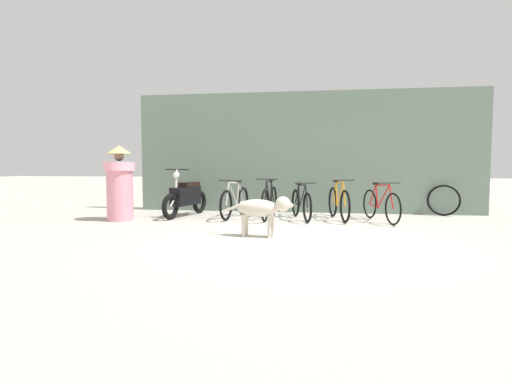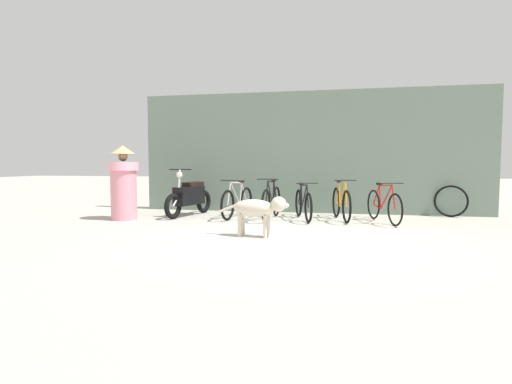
{
  "view_description": "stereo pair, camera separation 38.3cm",
  "coord_description": "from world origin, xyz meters",
  "px_view_note": "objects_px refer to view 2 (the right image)",
  "views": [
    {
      "loc": [
        0.27,
        -6.55,
        1.19
      ],
      "look_at": [
        -0.89,
        1.14,
        0.65
      ],
      "focal_mm": 28.0,
      "sensor_mm": 36.0,
      "label": 1
    },
    {
      "loc": [
        0.65,
        -6.48,
        1.19
      ],
      "look_at": [
        -0.89,
        1.14,
        0.65
      ],
      "focal_mm": 28.0,
      "sensor_mm": 36.0,
      "label": 2
    }
  ],
  "objects_px": {
    "stray_dog": "(258,209)",
    "motorcycle": "(189,197)",
    "bicycle_1": "(271,202)",
    "bicycle_0": "(238,202)",
    "bicycle_4": "(384,205)",
    "spare_tire_left": "(451,201)",
    "bicycle_3": "(341,203)",
    "bicycle_2": "(303,204)",
    "person_in_robes": "(124,183)"
  },
  "relations": [
    {
      "from": "bicycle_2",
      "to": "motorcycle",
      "type": "bearing_deg",
      "value": -108.28
    },
    {
      "from": "bicycle_4",
      "to": "motorcycle",
      "type": "bearing_deg",
      "value": -110.05
    },
    {
      "from": "bicycle_1",
      "to": "stray_dog",
      "type": "height_order",
      "value": "bicycle_1"
    },
    {
      "from": "bicycle_3",
      "to": "motorcycle",
      "type": "height_order",
      "value": "motorcycle"
    },
    {
      "from": "person_in_robes",
      "to": "bicycle_4",
      "type": "bearing_deg",
      "value": -161.14
    },
    {
      "from": "bicycle_2",
      "to": "person_in_robes",
      "type": "relative_size",
      "value": 1.01
    },
    {
      "from": "bicycle_3",
      "to": "spare_tire_left",
      "type": "distance_m",
      "value": 2.62
    },
    {
      "from": "bicycle_4",
      "to": "person_in_robes",
      "type": "relative_size",
      "value": 1.01
    },
    {
      "from": "bicycle_0",
      "to": "bicycle_3",
      "type": "relative_size",
      "value": 1.04
    },
    {
      "from": "person_in_robes",
      "to": "spare_tire_left",
      "type": "distance_m",
      "value": 7.27
    },
    {
      "from": "bicycle_4",
      "to": "motorcycle",
      "type": "height_order",
      "value": "motorcycle"
    },
    {
      "from": "bicycle_0",
      "to": "person_in_robes",
      "type": "height_order",
      "value": "person_in_robes"
    },
    {
      "from": "bicycle_0",
      "to": "stray_dog",
      "type": "relative_size",
      "value": 1.38
    },
    {
      "from": "bicycle_4",
      "to": "spare_tire_left",
      "type": "distance_m",
      "value": 1.95
    },
    {
      "from": "bicycle_1",
      "to": "bicycle_2",
      "type": "bearing_deg",
      "value": 99.21
    },
    {
      "from": "motorcycle",
      "to": "spare_tire_left",
      "type": "xyz_separation_m",
      "value": [
        5.87,
        0.95,
        -0.07
      ]
    },
    {
      "from": "bicycle_0",
      "to": "motorcycle",
      "type": "xyz_separation_m",
      "value": [
        -1.17,
        0.07,
        0.08
      ]
    },
    {
      "from": "bicycle_1",
      "to": "spare_tire_left",
      "type": "bearing_deg",
      "value": 110.0
    },
    {
      "from": "stray_dog",
      "to": "person_in_robes",
      "type": "height_order",
      "value": "person_in_robes"
    },
    {
      "from": "person_in_robes",
      "to": "spare_tire_left",
      "type": "height_order",
      "value": "person_in_robes"
    },
    {
      "from": "bicycle_1",
      "to": "person_in_robes",
      "type": "relative_size",
      "value": 1.05
    },
    {
      "from": "bicycle_0",
      "to": "bicycle_4",
      "type": "bearing_deg",
      "value": 97.11
    },
    {
      "from": "motorcycle",
      "to": "bicycle_1",
      "type": "bearing_deg",
      "value": 98.65
    },
    {
      "from": "bicycle_2",
      "to": "bicycle_4",
      "type": "distance_m",
      "value": 1.66
    },
    {
      "from": "spare_tire_left",
      "to": "bicycle_0",
      "type": "bearing_deg",
      "value": -167.78
    },
    {
      "from": "motorcycle",
      "to": "spare_tire_left",
      "type": "relative_size",
      "value": 2.47
    },
    {
      "from": "bicycle_3",
      "to": "stray_dog",
      "type": "height_order",
      "value": "bicycle_3"
    },
    {
      "from": "bicycle_0",
      "to": "bicycle_2",
      "type": "bearing_deg",
      "value": 98.35
    },
    {
      "from": "stray_dog",
      "to": "motorcycle",
      "type": "bearing_deg",
      "value": 140.27
    },
    {
      "from": "bicycle_0",
      "to": "bicycle_4",
      "type": "distance_m",
      "value": 3.12
    },
    {
      "from": "stray_dog",
      "to": "bicycle_0",
      "type": "bearing_deg",
      "value": 120.57
    },
    {
      "from": "bicycle_3",
      "to": "bicycle_4",
      "type": "distance_m",
      "value": 0.87
    },
    {
      "from": "person_in_robes",
      "to": "bicycle_3",
      "type": "bearing_deg",
      "value": -157.77
    },
    {
      "from": "bicycle_0",
      "to": "bicycle_3",
      "type": "bearing_deg",
      "value": 100.55
    },
    {
      "from": "bicycle_0",
      "to": "person_in_robes",
      "type": "bearing_deg",
      "value": -61.43
    },
    {
      "from": "bicycle_1",
      "to": "bicycle_2",
      "type": "distance_m",
      "value": 0.69
    },
    {
      "from": "bicycle_2",
      "to": "motorcycle",
      "type": "relative_size",
      "value": 0.9
    },
    {
      "from": "person_in_robes",
      "to": "stray_dog",
      "type": "bearing_deg",
      "value": 167.48
    },
    {
      "from": "motorcycle",
      "to": "bicycle_2",
      "type": "bearing_deg",
      "value": 101.09
    },
    {
      "from": "bicycle_3",
      "to": "motorcycle",
      "type": "distance_m",
      "value": 3.44
    },
    {
      "from": "bicycle_4",
      "to": "stray_dog",
      "type": "distance_m",
      "value": 3.07
    },
    {
      "from": "person_in_robes",
      "to": "bicycle_2",
      "type": "bearing_deg",
      "value": -156.65
    },
    {
      "from": "person_in_robes",
      "to": "spare_tire_left",
      "type": "bearing_deg",
      "value": -153.74
    },
    {
      "from": "bicycle_4",
      "to": "motorcycle",
      "type": "distance_m",
      "value": 4.29
    },
    {
      "from": "bicycle_4",
      "to": "stray_dog",
      "type": "height_order",
      "value": "bicycle_4"
    },
    {
      "from": "bicycle_2",
      "to": "stray_dog",
      "type": "xyz_separation_m",
      "value": [
        -0.55,
        -2.24,
        0.13
      ]
    },
    {
      "from": "motorcycle",
      "to": "spare_tire_left",
      "type": "bearing_deg",
      "value": 112.34
    },
    {
      "from": "stray_dog",
      "to": "spare_tire_left",
      "type": "xyz_separation_m",
      "value": [
        3.78,
        3.28,
        -0.11
      ]
    },
    {
      "from": "bicycle_3",
      "to": "bicycle_4",
      "type": "height_order",
      "value": "bicycle_3"
    },
    {
      "from": "bicycle_3",
      "to": "stray_dog",
      "type": "distance_m",
      "value": 2.68
    }
  ]
}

